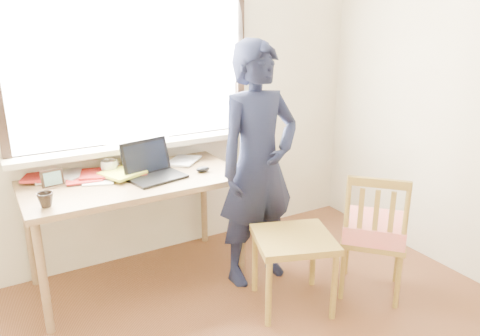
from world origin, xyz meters
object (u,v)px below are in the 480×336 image
mug_dark (46,200)px  side_chair (374,230)px  work_chair (294,247)px  person (258,166)px  desk (134,190)px  laptop (152,169)px  mug_white (110,167)px

mug_dark → side_chair: bearing=-20.8°
work_chair → person: size_ratio=0.36×
desk → person: 0.87m
work_chair → person: 0.61m
desk → mug_dark: mug_dark is taller
laptop → mug_dark: (-0.72, -0.19, -0.01)m
laptop → mug_white: size_ratio=3.44×
desk → mug_dark: bearing=-159.8°
laptop → work_chair: laptop is taller
side_chair → person: size_ratio=0.52×
laptop → mug_dark: 0.74m
laptop → mug_dark: size_ratio=4.43×
laptop → person: size_ratio=0.24×
mug_white → person: bearing=-33.3°
desk → side_chair: bearing=-35.4°
desk → person: size_ratio=0.85×
side_chair → mug_dark: bearing=159.2°
mug_dark → person: (1.36, -0.16, 0.03)m
desk → mug_dark: size_ratio=15.49×
work_chair → person: (-0.01, 0.43, 0.43)m
work_chair → side_chair: side_chair is taller
desk → person: person is taller
mug_dark → mug_white: bearing=40.5°
side_chair → mug_white: bearing=141.5°
mug_dark → work_chair: (1.37, -0.59, -0.40)m
work_chair → person: bearing=91.2°
laptop → mug_dark: bearing=-165.3°
mug_white → desk: bearing=-61.8°
desk → mug_dark: 0.64m
laptop → work_chair: size_ratio=0.68×
side_chair → person: bearing=134.8°
side_chair → desk: bearing=144.6°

